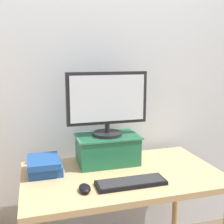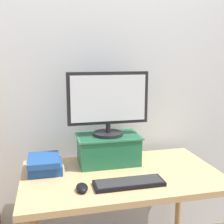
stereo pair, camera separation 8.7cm
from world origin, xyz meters
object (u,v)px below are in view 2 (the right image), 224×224
at_px(desk, 122,187).
at_px(keyboard, 129,183).
at_px(riser_box, 108,148).
at_px(computer_mouse, 82,188).
at_px(book_stack, 45,164).
at_px(computer_monitor, 108,102).

bearing_deg(desk, keyboard, -91.68).
xyz_separation_m(riser_box, keyboard, (0.04, -0.36, -0.09)).
height_order(riser_box, keyboard, riser_box).
height_order(desk, keyboard, keyboard).
height_order(riser_box, computer_mouse, riser_box).
bearing_deg(desk, riser_box, 103.30).
height_order(keyboard, computer_mouse, computer_mouse).
bearing_deg(book_stack, desk, -15.48).
relative_size(desk, riser_box, 2.90).
distance_m(computer_monitor, computer_mouse, 0.59).
bearing_deg(desk, computer_monitor, 103.40).
relative_size(computer_monitor, book_stack, 2.19).
bearing_deg(computer_mouse, computer_monitor, 58.36).
bearing_deg(riser_box, keyboard, -83.75).
bearing_deg(keyboard, computer_mouse, -178.28).
bearing_deg(keyboard, computer_monitor, 96.28).
distance_m(keyboard, book_stack, 0.55).
xyz_separation_m(desk, keyboard, (-0.01, -0.17, 0.10)).
relative_size(riser_box, keyboard, 1.05).
distance_m(desk, riser_box, 0.28).
bearing_deg(keyboard, riser_box, 96.25).
distance_m(desk, computer_mouse, 0.35).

